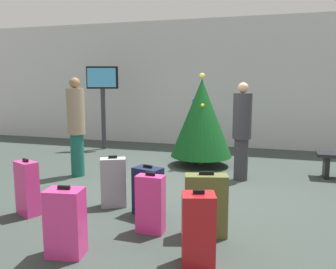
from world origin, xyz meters
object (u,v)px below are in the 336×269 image
object	(u,v)px
suitcase_0	(148,191)
holiday_tree	(202,118)
traveller_1	(76,124)
flight_info_kiosk	(103,92)
suitcase_7	(27,188)
suitcase_4	(198,229)
suitcase_5	(151,204)
suitcase_2	(65,222)
suitcase_6	(206,205)
suitcase_3	(113,182)
traveller_0	(242,129)

from	to	relation	value
suitcase_0	holiday_tree	bearing A→B (deg)	87.32
holiday_tree	traveller_1	world-z (taller)	holiday_tree
flight_info_kiosk	suitcase_0	world-z (taller)	flight_info_kiosk
traveller_1	suitcase_7	world-z (taller)	traveller_1
suitcase_4	suitcase_5	xyz separation A→B (m)	(-0.71, 0.59, -0.01)
suitcase_2	suitcase_5	distance (m)	1.03
suitcase_0	suitcase_6	world-z (taller)	suitcase_6
holiday_tree	suitcase_3	xyz separation A→B (m)	(-0.73, -2.85, -0.68)
holiday_tree	suitcase_0	bearing A→B (deg)	-92.68
suitcase_7	suitcase_5	bearing A→B (deg)	-1.79
suitcase_2	traveller_0	bearing A→B (deg)	66.40
holiday_tree	suitcase_3	world-z (taller)	holiday_tree
flight_info_kiosk	traveller_1	distance (m)	2.80
suitcase_0	suitcase_4	distance (m)	1.46
suitcase_0	suitcase_7	world-z (taller)	suitcase_7
suitcase_5	holiday_tree	bearing A→B (deg)	91.40
traveller_1	suitcase_0	xyz separation A→B (m)	(1.98, -1.49, -0.67)
holiday_tree	suitcase_5	bearing A→B (deg)	-88.60
holiday_tree	suitcase_4	size ratio (longest dim) A/B	2.59
suitcase_4	suitcase_5	size ratio (longest dim) A/B	1.03
traveller_0	suitcase_0	distance (m)	2.44
suitcase_5	suitcase_6	bearing A→B (deg)	8.17
suitcase_5	suitcase_6	distance (m)	0.66
suitcase_6	suitcase_7	xyz separation A→B (m)	(-2.46, -0.04, 0.00)
suitcase_4	suitcase_7	bearing A→B (deg)	165.65
traveller_1	suitcase_0	world-z (taller)	traveller_1
traveller_0	suitcase_4	size ratio (longest dim) A/B	2.33
holiday_tree	traveller_0	world-z (taller)	holiday_tree
suitcase_3	suitcase_7	size ratio (longest dim) A/B	0.97
traveller_0	suitcase_0	bearing A→B (deg)	-116.94
traveller_1	suitcase_3	bearing A→B (deg)	-43.89
flight_info_kiosk	suitcase_0	distance (m)	5.12
traveller_0	suitcase_2	size ratio (longest dim) A/B	2.37
holiday_tree	flight_info_kiosk	distance (m)	3.15
suitcase_0	suitcase_2	size ratio (longest dim) A/B	0.92
suitcase_5	suitcase_7	world-z (taller)	suitcase_7
flight_info_kiosk	suitcase_3	size ratio (longest dim) A/B	2.91
holiday_tree	traveller_1	xyz separation A→B (m)	(-2.12, -1.51, -0.04)
flight_info_kiosk	traveller_1	bearing A→B (deg)	-73.65
traveller_1	suitcase_6	xyz separation A→B (m)	(2.87, -1.94, -0.63)
suitcase_7	suitcase_6	bearing A→B (deg)	0.88
suitcase_5	suitcase_2	bearing A→B (deg)	-129.71
traveller_1	suitcase_2	distance (m)	3.29
suitcase_4	suitcase_6	size ratio (longest dim) A/B	0.99
traveller_1	suitcase_3	xyz separation A→B (m)	(1.39, -1.34, -0.64)
traveller_0	suitcase_5	distance (m)	2.83
holiday_tree	suitcase_7	distance (m)	3.95
traveller_1	suitcase_7	distance (m)	2.11
holiday_tree	suitcase_2	distance (m)	4.43
traveller_1	suitcase_4	xyz separation A→B (m)	(2.92, -2.62, -0.64)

